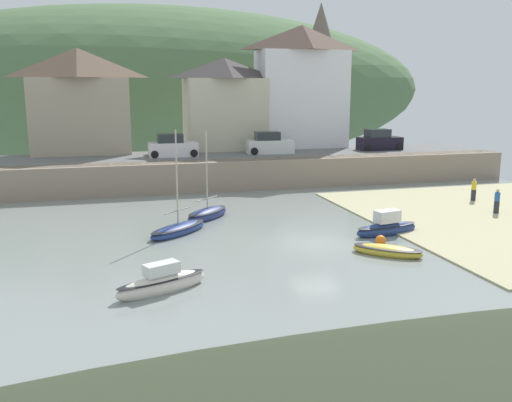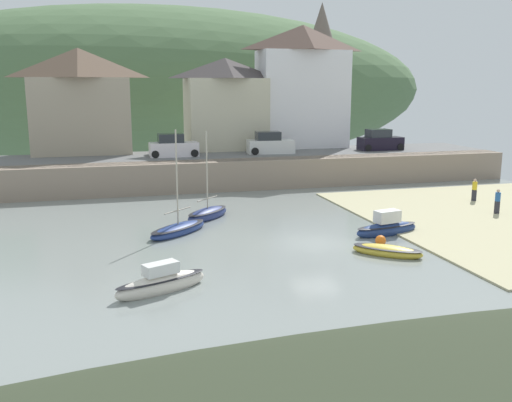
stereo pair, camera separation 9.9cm
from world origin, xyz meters
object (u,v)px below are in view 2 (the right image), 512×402
object	(u,v)px
sailboat_tall_mast	(161,283)
sailboat_blue_trim	(387,228)
parked_car_end_of_row	(380,141)
sailboat_nearest_shore	(178,229)
mooring_buoy	(381,240)
dinghy_open_wooden	(387,251)
waterfront_building_centre	(226,103)
parked_car_by_wall	(270,144)
person_near_water	(498,200)
church_with_spire	(321,72)
waterfront_building_right	(302,86)
rowboat_small_beached	(208,214)
waterfront_building_left	(80,100)
parked_car_near_slipway	(173,147)
person_on_slipway	(475,189)

from	to	relation	value
sailboat_tall_mast	sailboat_blue_trim	bearing A→B (deg)	0.13
sailboat_tall_mast	parked_car_end_of_row	xyz separation A→B (m)	(23.07, 25.90, 2.84)
sailboat_nearest_shore	mooring_buoy	xyz separation A→B (m)	(10.24, -4.93, -0.09)
sailboat_nearest_shore	dinghy_open_wooden	size ratio (longest dim) A/B	1.77
waterfront_building_centre	parked_car_by_wall	size ratio (longest dim) A/B	2.01
waterfront_building_centre	person_near_water	xyz separation A→B (m)	(13.48, -21.88, -5.72)
church_with_spire	waterfront_building_right	bearing A→B (deg)	-130.76
rowboat_small_beached	dinghy_open_wooden	bearing A→B (deg)	-99.95
waterfront_building_left	sailboat_nearest_shore	bearing A→B (deg)	-75.04
rowboat_small_beached	parked_car_near_slipway	distance (m)	13.72
waterfront_building_centre	sailboat_tall_mast	distance (m)	32.40
dinghy_open_wooden	person_near_water	xyz separation A→B (m)	(11.25, 6.27, 0.78)
waterfront_building_centre	parked_car_by_wall	world-z (taller)	waterfront_building_centre
sailboat_blue_trim	rowboat_small_beached	xyz separation A→B (m)	(-9.17, 6.61, -0.09)
dinghy_open_wooden	person_on_slipway	bearing A→B (deg)	80.14
waterfront_building_left	waterfront_building_centre	size ratio (longest dim) A/B	1.08
waterfront_building_left	rowboat_small_beached	xyz separation A→B (m)	(7.99, -17.90, -6.77)
parked_car_by_wall	rowboat_small_beached	bearing A→B (deg)	-117.49
person_on_slipway	person_near_water	bearing A→B (deg)	-105.95
parked_car_near_slipway	mooring_buoy	distance (m)	23.46
church_with_spire	rowboat_small_beached	world-z (taller)	church_with_spire
sailboat_blue_trim	person_on_slipway	size ratio (longest dim) A/B	2.62
rowboat_small_beached	person_on_slipway	bearing A→B (deg)	-45.26
waterfront_building_left	sailboat_blue_trim	size ratio (longest dim) A/B	2.15
sailboat_nearest_shore	mooring_buoy	world-z (taller)	sailboat_nearest_shore
sailboat_nearest_shore	parked_car_end_of_row	world-z (taller)	sailboat_nearest_shore
parked_car_end_of_row	sailboat_blue_trim	bearing A→B (deg)	-116.57
parked_car_near_slipway	parked_car_end_of_row	size ratio (longest dim) A/B	1.00
waterfront_building_right	parked_car_end_of_row	bearing A→B (deg)	-35.96
waterfront_building_centre	dinghy_open_wooden	bearing A→B (deg)	-85.48
dinghy_open_wooden	person_near_water	bearing A→B (deg)	69.62
sailboat_blue_trim	parked_car_by_wall	xyz separation A→B (m)	(-1.06, 20.01, 2.82)
waterfront_building_centre	sailboat_blue_trim	distance (m)	25.64
church_with_spire	mooring_buoy	distance (m)	32.71
sailboat_blue_trim	sailboat_tall_mast	xyz separation A→B (m)	(-13.37, -5.90, -0.02)
waterfront_building_centre	mooring_buoy	size ratio (longest dim) A/B	14.80
parked_car_near_slipway	person_near_water	distance (m)	25.87
parked_car_by_wall	person_on_slipway	xyz separation A→B (m)	(11.57, -13.38, -2.22)
sailboat_blue_trim	person_near_water	xyz separation A→B (m)	(9.36, 2.63, 0.60)
dinghy_open_wooden	sailboat_blue_trim	size ratio (longest dim) A/B	0.81
church_with_spire	person_on_slipway	world-z (taller)	church_with_spire
person_on_slipway	parked_car_near_slipway	bearing A→B (deg)	146.46
sailboat_tall_mast	parked_car_end_of_row	distance (m)	34.81
waterfront_building_centre	sailboat_nearest_shore	size ratio (longest dim) A/B	1.38
sailboat_nearest_shore	person_on_slipway	distance (m)	22.26
waterfront_building_left	mooring_buoy	world-z (taller)	waterfront_building_left
rowboat_small_beached	person_on_slipway	xyz separation A→B (m)	(19.68, 0.02, 0.69)
waterfront_building_right	dinghy_open_wooden	distance (m)	29.78
sailboat_tall_mast	parked_car_end_of_row	world-z (taller)	parked_car_end_of_row
waterfront_building_left	person_on_slipway	size ratio (longest dim) A/B	5.65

